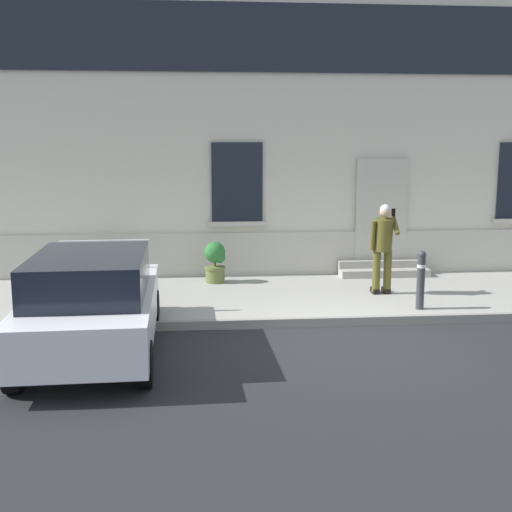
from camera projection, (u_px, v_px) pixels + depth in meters
The scene contains 10 objects.
ground_plane at pixel (344, 343), 10.00m from camera, with size 80.00×80.00×0.00m, color #232326.
sidewalk at pixel (313, 296), 12.74m from camera, with size 24.00×3.60×0.15m, color #99968E.
curb_edge at pixel (332, 322), 10.91m from camera, with size 24.00×0.12×0.15m, color gray.
building_facade at pixel (296, 112), 14.55m from camera, with size 24.00×1.52×7.50m.
entrance_stoop at pixel (382, 269), 14.37m from camera, with size 1.96×0.64×0.32m.
hatchback_car_white at pixel (92, 302), 9.34m from camera, with size 1.89×4.11×1.50m.
bollard_near_person at pixel (421, 278), 11.35m from camera, with size 0.15×0.15×1.04m.
person_on_phone at pixel (383, 243), 12.39m from camera, with size 0.51×0.48×1.75m.
planter_charcoal at pixel (98, 262), 13.38m from camera, with size 0.44×0.44×0.86m.
planter_olive at pixel (215, 261), 13.55m from camera, with size 0.44×0.44×0.86m.
Camera 1 is at (-2.21, -9.46, 3.05)m, focal length 45.56 mm.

